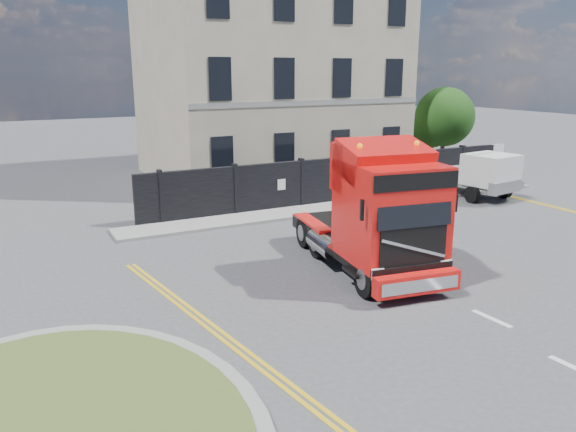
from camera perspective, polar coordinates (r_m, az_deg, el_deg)
ground at (r=14.63m, az=4.55°, el=-8.28°), size 120.00×120.00×0.00m
hoarding_fence at (r=25.04m, az=6.48°, el=3.77°), size 18.80×0.25×2.00m
georgian_building at (r=30.86m, az=-2.16°, el=14.81°), size 12.30×10.30×12.80m
tree at (r=32.01m, az=15.32°, el=9.42°), size 3.20×3.20×4.80m
pavement_far at (r=24.21m, az=6.52°, el=1.12°), size 20.00×1.60×0.12m
truck at (r=15.83m, az=9.24°, el=-0.20°), size 3.22×6.54×3.76m
flatbed_pickup at (r=26.89m, az=18.93°, el=4.08°), size 2.64×5.22×2.08m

